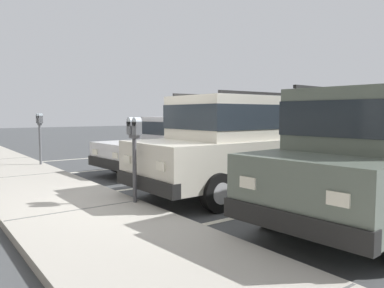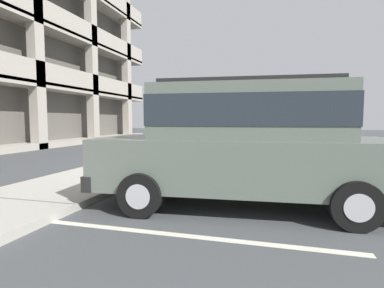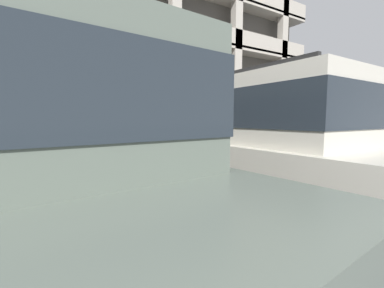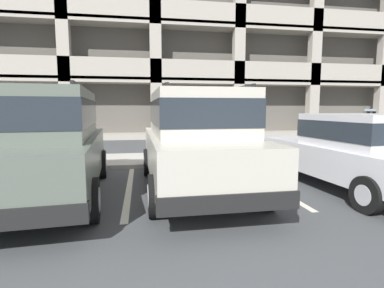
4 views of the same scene
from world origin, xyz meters
name	(u,v)px [view 3 (image 3 of 4)]	position (x,y,z in m)	size (l,w,h in m)	color
ground_plane	(190,185)	(0.00, 0.00, -0.05)	(80.00, 80.00, 0.10)	#444749
sidewalk	(165,171)	(0.00, 1.30, 0.06)	(40.00, 2.20, 0.12)	#ADA89E
parking_stall_lines	(285,187)	(1.49, -1.40, 0.00)	(12.06, 4.80, 0.01)	silver
silver_suv	(257,143)	(-0.15, -2.14, 1.09)	(2.06, 4.80, 2.03)	beige
red_sedan	(40,160)	(-2.95, -2.29, 1.09)	(2.27, 4.91, 2.03)	#5B665B
parking_meter_near	(179,130)	(-0.08, 0.35, 1.20)	(0.35, 0.12, 1.45)	#47474C
parking_meter_far	(325,125)	(5.89, 0.37, 1.25)	(0.35, 0.12, 1.52)	#595B60
parking_garage	(72,23)	(-0.39, 13.51, 7.53)	(32.00, 10.00, 16.25)	#5C5851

